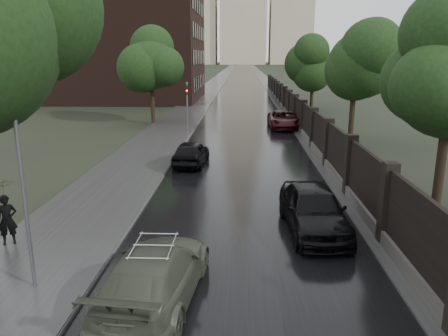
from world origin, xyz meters
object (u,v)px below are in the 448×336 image
at_px(traffic_light, 187,103).
at_px(pedestrian_umbrella, 4,193).
at_px(car_right_near, 314,209).
at_px(hatchback_left, 191,153).
at_px(tree_left_far, 151,64).
at_px(tree_right_b, 355,71).
at_px(car_right_far, 284,120).
at_px(tree_right_c, 313,65).
at_px(volga_sedan, 155,274).
at_px(lamp_post, 24,194).

height_order(traffic_light, pedestrian_umbrella, traffic_light).
bearing_deg(car_right_near, hatchback_left, 115.86).
xyz_separation_m(car_right_near, pedestrian_umbrella, (-9.82, -1.81, 1.01)).
distance_m(tree_left_far, car_right_near, 26.64).
relative_size(tree_right_b, car_right_far, 1.33).
distance_m(tree_right_c, car_right_near, 34.74).
xyz_separation_m(tree_right_b, pedestrian_umbrella, (-14.91, -17.93, -3.12)).
height_order(tree_right_c, hatchback_left, tree_right_c).
distance_m(traffic_light, volga_sedan, 23.95).
distance_m(tree_left_far, traffic_light, 6.84).
relative_size(volga_sedan, hatchback_left, 1.25).
xyz_separation_m(volga_sedan, hatchback_left, (-0.72, 14.04, -0.04)).
relative_size(traffic_light, pedestrian_umbrella, 1.60).
relative_size(tree_left_far, car_right_near, 1.54).
height_order(tree_right_c, traffic_light, tree_right_c).
bearing_deg(volga_sedan, car_right_near, -128.68).
distance_m(tree_right_c, pedestrian_umbrella, 39.02).
distance_m(tree_right_b, car_right_far, 8.45).
bearing_deg(car_right_far, hatchback_left, -117.39).
distance_m(tree_right_c, traffic_light, 19.26).
bearing_deg(lamp_post, pedestrian_umbrella, 127.98).
relative_size(hatchback_left, car_right_near, 0.84).
bearing_deg(volga_sedan, traffic_light, -79.11).
relative_size(tree_left_far, car_right_far, 1.40).
bearing_deg(tree_left_far, car_right_near, -66.66).
distance_m(volga_sedan, hatchback_left, 14.05).
bearing_deg(traffic_light, hatchback_left, -81.91).
xyz_separation_m(tree_right_b, car_right_far, (-4.10, 6.07, -4.22)).
xyz_separation_m(car_right_near, car_right_far, (0.99, 22.19, -0.08)).
distance_m(traffic_light, hatchback_left, 10.01).
height_order(car_right_near, pedestrian_umbrella, pedestrian_umbrella).
bearing_deg(traffic_light, pedestrian_umbrella, -98.45).
bearing_deg(volga_sedan, hatchback_left, -81.23).
bearing_deg(tree_left_far, volga_sedan, -78.60).
height_order(car_right_far, pedestrian_umbrella, pedestrian_umbrella).
relative_size(tree_right_b, hatchback_left, 1.74).
bearing_deg(hatchback_left, car_right_far, -111.64).
relative_size(hatchback_left, pedestrian_umbrella, 1.61).
bearing_deg(lamp_post, traffic_light, 87.32).
bearing_deg(tree_left_far, car_right_far, -9.62).
relative_size(tree_right_c, car_right_far, 1.33).
height_order(tree_right_c, car_right_far, tree_right_c).
distance_m(lamp_post, volga_sedan, 3.76).
relative_size(tree_left_far, lamp_post, 1.45).
relative_size(lamp_post, volga_sedan, 1.02).
bearing_deg(tree_left_far, lamp_post, -84.79).
bearing_deg(tree_right_c, tree_right_b, -90.00).
height_order(tree_right_c, pedestrian_umbrella, tree_right_c).
height_order(hatchback_left, pedestrian_umbrella, pedestrian_umbrella).
bearing_deg(tree_left_far, tree_right_b, -27.30).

